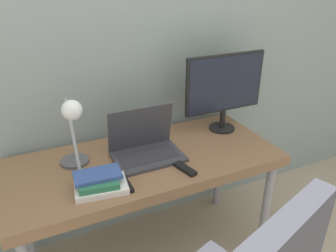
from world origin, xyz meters
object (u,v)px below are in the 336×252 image
at_px(monitor, 225,87).
at_px(desk_lamp, 73,128).
at_px(laptop, 146,147).
at_px(book_stack, 100,183).

height_order(monitor, desk_lamp, monitor).
xyz_separation_m(monitor, desk_lamp, (-0.93, -0.12, -0.03)).
distance_m(laptop, monitor, 0.62).
bearing_deg(book_stack, laptop, 32.18).
bearing_deg(book_stack, monitor, 19.03).
xyz_separation_m(desk_lamp, book_stack, (0.06, -0.17, -0.21)).
relative_size(laptop, monitor, 0.70).
bearing_deg(monitor, book_stack, -160.97).
relative_size(monitor, book_stack, 2.03).
relative_size(laptop, desk_lamp, 0.90).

